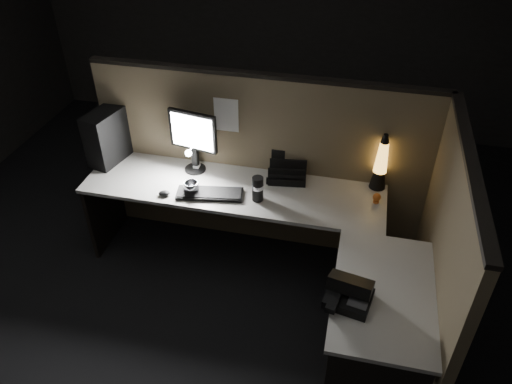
% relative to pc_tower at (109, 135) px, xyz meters
% --- Properties ---
extents(floor, '(6.00, 6.00, 0.00)m').
position_rel_pc_tower_xyz_m(floor, '(1.22, -0.78, -0.95)').
color(floor, black).
rests_on(floor, ground).
extents(room_shell, '(6.00, 6.00, 6.00)m').
position_rel_pc_tower_xyz_m(room_shell, '(1.22, -0.78, 0.67)').
color(room_shell, silver).
rests_on(room_shell, ground).
extents(partition_back, '(2.66, 0.06, 1.50)m').
position_rel_pc_tower_xyz_m(partition_back, '(1.22, 0.15, -0.20)').
color(partition_back, brown).
rests_on(partition_back, ground).
extents(partition_right, '(0.06, 1.66, 1.50)m').
position_rel_pc_tower_xyz_m(partition_right, '(2.55, -0.68, -0.20)').
color(partition_right, brown).
rests_on(partition_right, ground).
extents(desk, '(2.60, 1.60, 0.73)m').
position_rel_pc_tower_xyz_m(desk, '(1.40, -0.53, -0.37)').
color(desk, beige).
rests_on(desk, ground).
extents(pc_tower, '(0.27, 0.44, 0.43)m').
position_rel_pc_tower_xyz_m(pc_tower, '(0.00, 0.00, 0.00)').
color(pc_tower, black).
rests_on(pc_tower, desk).
extents(monitor, '(0.39, 0.17, 0.50)m').
position_rel_pc_tower_xyz_m(monitor, '(0.72, 0.00, 0.09)').
color(monitor, black).
rests_on(monitor, desk).
extents(keyboard, '(0.51, 0.24, 0.02)m').
position_rel_pc_tower_xyz_m(keyboard, '(0.93, -0.31, -0.21)').
color(keyboard, black).
rests_on(keyboard, desk).
extents(mouse, '(0.10, 0.08, 0.03)m').
position_rel_pc_tower_xyz_m(mouse, '(0.60, -0.39, -0.20)').
color(mouse, black).
rests_on(mouse, desk).
extents(clip_lamp, '(0.05, 0.20, 0.26)m').
position_rel_pc_tower_xyz_m(clip_lamp, '(0.72, -0.07, -0.07)').
color(clip_lamp, white).
rests_on(clip_lamp, desk).
extents(organizer, '(0.32, 0.29, 0.22)m').
position_rel_pc_tower_xyz_m(organizer, '(1.45, 0.06, -0.17)').
color(organizer, black).
rests_on(organizer, desk).
extents(lava_lamp, '(0.12, 0.12, 0.46)m').
position_rel_pc_tower_xyz_m(lava_lamp, '(2.14, 0.08, -0.03)').
color(lava_lamp, black).
rests_on(lava_lamp, desk).
extents(travel_mug, '(0.09, 0.09, 0.20)m').
position_rel_pc_tower_xyz_m(travel_mug, '(1.29, -0.28, -0.12)').
color(travel_mug, black).
rests_on(travel_mug, desk).
extents(steel_mug, '(0.14, 0.14, 0.09)m').
position_rel_pc_tower_xyz_m(steel_mug, '(0.79, -0.31, -0.17)').
color(steel_mug, silver).
rests_on(steel_mug, desk).
extents(figurine, '(0.06, 0.06, 0.06)m').
position_rel_pc_tower_xyz_m(figurine, '(2.14, -0.12, -0.17)').
color(figurine, orange).
rests_on(figurine, desk).
extents(pinned_paper, '(0.19, 0.00, 0.27)m').
position_rel_pc_tower_xyz_m(pinned_paper, '(0.95, 0.12, 0.23)').
color(pinned_paper, white).
rests_on(pinned_paper, partition_back).
extents(desk_phone, '(0.29, 0.30, 0.15)m').
position_rel_pc_tower_xyz_m(desk_phone, '(2.01, -1.10, -0.16)').
color(desk_phone, black).
rests_on(desk_phone, desk).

